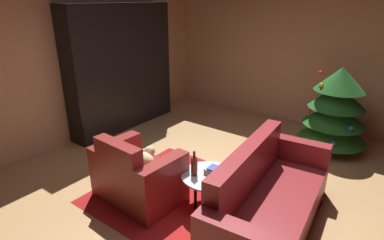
{
  "coord_description": "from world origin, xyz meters",
  "views": [
    {
      "loc": [
        1.93,
        -2.92,
        2.33
      ],
      "look_at": [
        -0.25,
        0.0,
        0.91
      ],
      "focal_mm": 29.58,
      "sensor_mm": 36.0,
      "label": 1
    }
  ],
  "objects_px": {
    "coffee_table": "(210,178)",
    "bottle_on_table": "(194,166)",
    "book_stack_on_table": "(214,171)",
    "bookshelf_unit": "(129,67)",
    "armchair_red": "(137,176)",
    "couch_red": "(268,202)",
    "decorated_tree": "(336,109)"
  },
  "relations": [
    {
      "from": "book_stack_on_table",
      "to": "armchair_red",
      "type": "bearing_deg",
      "value": -151.98
    },
    {
      "from": "couch_red",
      "to": "coffee_table",
      "type": "bearing_deg",
      "value": -175.22
    },
    {
      "from": "bookshelf_unit",
      "to": "decorated_tree",
      "type": "bearing_deg",
      "value": 18.76
    },
    {
      "from": "armchair_red",
      "to": "decorated_tree",
      "type": "bearing_deg",
      "value": 61.86
    },
    {
      "from": "coffee_table",
      "to": "bottle_on_table",
      "type": "relative_size",
      "value": 2.23
    },
    {
      "from": "couch_red",
      "to": "bottle_on_table",
      "type": "relative_size",
      "value": 6.94
    },
    {
      "from": "armchair_red",
      "to": "couch_red",
      "type": "height_order",
      "value": "couch_red"
    },
    {
      "from": "armchair_red",
      "to": "book_stack_on_table",
      "type": "height_order",
      "value": "armchair_red"
    },
    {
      "from": "armchair_red",
      "to": "book_stack_on_table",
      "type": "relative_size",
      "value": 4.72
    },
    {
      "from": "armchair_red",
      "to": "bottle_on_table",
      "type": "bearing_deg",
      "value": 24.58
    },
    {
      "from": "bookshelf_unit",
      "to": "coffee_table",
      "type": "distance_m",
      "value": 3.07
    },
    {
      "from": "armchair_red",
      "to": "decorated_tree",
      "type": "xyz_separation_m",
      "value": [
        1.53,
        2.85,
        0.37
      ]
    },
    {
      "from": "bottle_on_table",
      "to": "armchair_red",
      "type": "bearing_deg",
      "value": -155.42
    },
    {
      "from": "book_stack_on_table",
      "to": "bottle_on_table",
      "type": "xyz_separation_m",
      "value": [
        -0.18,
        -0.14,
        0.08
      ]
    },
    {
      "from": "coffee_table",
      "to": "armchair_red",
      "type": "bearing_deg",
      "value": -153.05
    },
    {
      "from": "couch_red",
      "to": "decorated_tree",
      "type": "bearing_deg",
      "value": 89.01
    },
    {
      "from": "bookshelf_unit",
      "to": "armchair_red",
      "type": "height_order",
      "value": "bookshelf_unit"
    },
    {
      "from": "armchair_red",
      "to": "coffee_table",
      "type": "height_order",
      "value": "armchair_red"
    },
    {
      "from": "book_stack_on_table",
      "to": "decorated_tree",
      "type": "bearing_deg",
      "value": 73.77
    },
    {
      "from": "bookshelf_unit",
      "to": "couch_red",
      "type": "xyz_separation_m",
      "value": [
        3.38,
        -1.23,
        -0.81
      ]
    },
    {
      "from": "armchair_red",
      "to": "bottle_on_table",
      "type": "distance_m",
      "value": 0.74
    },
    {
      "from": "armchair_red",
      "to": "book_stack_on_table",
      "type": "distance_m",
      "value": 0.94
    },
    {
      "from": "bookshelf_unit",
      "to": "bottle_on_table",
      "type": "bearing_deg",
      "value": -28.8
    },
    {
      "from": "couch_red",
      "to": "bottle_on_table",
      "type": "distance_m",
      "value": 0.89
    },
    {
      "from": "decorated_tree",
      "to": "bottle_on_table",
      "type": "bearing_deg",
      "value": -109.06
    },
    {
      "from": "book_stack_on_table",
      "to": "coffee_table",
      "type": "bearing_deg",
      "value": -132.09
    },
    {
      "from": "couch_red",
      "to": "book_stack_on_table",
      "type": "relative_size",
      "value": 9.33
    },
    {
      "from": "decorated_tree",
      "to": "couch_red",
      "type": "bearing_deg",
      "value": -90.99
    },
    {
      "from": "decorated_tree",
      "to": "book_stack_on_table",
      "type": "bearing_deg",
      "value": -106.23
    },
    {
      "from": "coffee_table",
      "to": "book_stack_on_table",
      "type": "distance_m",
      "value": 0.1
    },
    {
      "from": "armchair_red",
      "to": "coffee_table",
      "type": "bearing_deg",
      "value": 26.95
    },
    {
      "from": "bookshelf_unit",
      "to": "decorated_tree",
      "type": "xyz_separation_m",
      "value": [
        3.42,
        1.16,
        -0.44
      ]
    }
  ]
}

